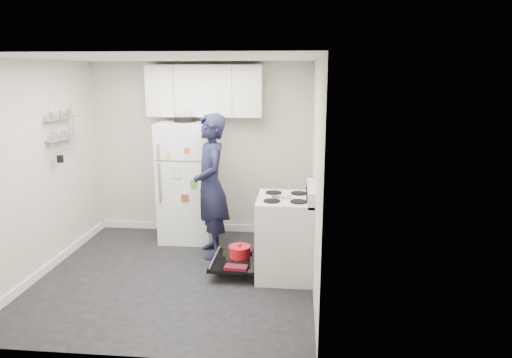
# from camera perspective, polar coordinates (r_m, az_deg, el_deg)

# --- Properties ---
(room) EXTENTS (3.21, 3.21, 2.51)m
(room) POSITION_cam_1_polar(r_m,az_deg,el_deg) (5.27, -10.58, 0.42)
(room) COLOR black
(room) RESTS_ON ground
(electric_range) EXTENTS (0.66, 0.76, 1.10)m
(electric_range) POSITION_cam_1_polar(r_m,az_deg,el_deg) (5.40, 3.54, -7.25)
(electric_range) COLOR silver
(electric_range) RESTS_ON ground
(open_oven_door) EXTENTS (0.55, 0.70, 0.21)m
(open_oven_door) POSITION_cam_1_polar(r_m,az_deg,el_deg) (5.58, -2.44, -9.73)
(open_oven_door) COLOR black
(open_oven_door) RESTS_ON ground
(refrigerator) EXTENTS (0.72, 0.74, 1.76)m
(refrigerator) POSITION_cam_1_polar(r_m,az_deg,el_deg) (6.53, -8.60, -0.24)
(refrigerator) COLOR white
(refrigerator) RESTS_ON ground
(upper_cabinets) EXTENTS (1.60, 0.33, 0.70)m
(upper_cabinets) POSITION_cam_1_polar(r_m,az_deg,el_deg) (6.47, -6.39, 10.90)
(upper_cabinets) COLOR silver
(upper_cabinets) RESTS_ON room
(wall_shelf_rack) EXTENTS (0.14, 0.60, 0.61)m
(wall_shelf_rack) POSITION_cam_1_polar(r_m,az_deg,el_deg) (6.18, -23.07, 5.87)
(wall_shelf_rack) COLOR #B2B2B7
(wall_shelf_rack) RESTS_ON room
(person) EXTENTS (0.65, 0.79, 1.86)m
(person) POSITION_cam_1_polar(r_m,az_deg,el_deg) (5.88, -5.65, -0.89)
(person) COLOR #171834
(person) RESTS_ON ground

